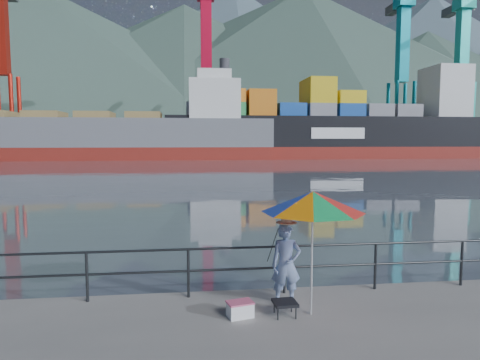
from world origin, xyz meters
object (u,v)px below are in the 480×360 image
Objects in this scene: cooler_bag at (240,310)px; bulk_carrier at (124,136)px; fisherman at (286,265)px; beach_umbrella at (313,202)px; container_ship at (337,127)px.

bulk_carrier reaches higher than cooler_bag.
bulk_carrier is at bearing 102.24° from fisherman.
beach_umbrella is 72.98m from bulk_carrier.
beach_umbrella is 0.04× the size of bulk_carrier.
cooler_bag is at bearing -110.89° from container_ship.
beach_umbrella is at bearing -15.78° from cooler_bag.
bulk_carrier is at bearing 85.92° from cooler_bag.
container_ship reaches higher than cooler_bag.
fisherman is at bearing -79.45° from bulk_carrier.
beach_umbrella is 77.70m from container_ship.
fisherman is 72.46m from bulk_carrier.
bulk_carrier is (-13.25, 71.16, 3.25)m from fisherman.
fisherman is 3.61× the size of cooler_bag.
cooler_bag is 0.01× the size of bulk_carrier.
beach_umbrella is 5.20× the size of cooler_bag.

